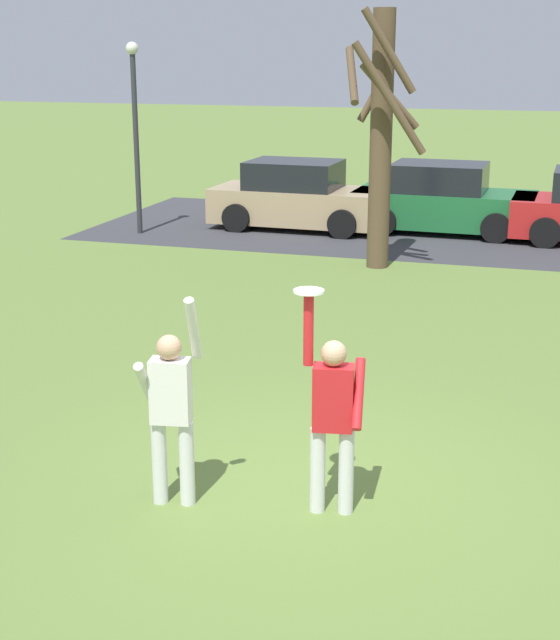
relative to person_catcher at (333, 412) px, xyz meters
The scene contains 9 objects.
ground_plane 1.11m from the person_catcher, 128.34° to the left, with size 120.00×120.00×0.00m, color olive.
person_catcher is the anchor object (origin of this frame).
person_defender 1.48m from the person_catcher, 169.68° to the right, with size 0.59×0.50×2.04m.
frisbee_disc 1.13m from the person_catcher, 169.68° to the right, with size 0.27×0.27×0.02m, color white.
parked_car_tan 14.06m from the person_catcher, 107.12° to the left, with size 4.14×2.11×1.59m.
parked_car_green 13.99m from the person_catcher, 93.29° to the left, with size 4.14×2.11×1.59m.
parking_strip 13.81m from the person_catcher, 93.24° to the left, with size 16.22×6.40×0.01m, color #38383D.
bare_tree_tall 10.16m from the person_catcher, 98.83° to the left, with size 1.74×1.47×4.83m.
lamppost_by_lot 14.02m from the person_catcher, 122.48° to the left, with size 0.28×0.28×4.26m.
Camera 1 is at (2.11, -7.87, 4.09)m, focal length 51.74 mm.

